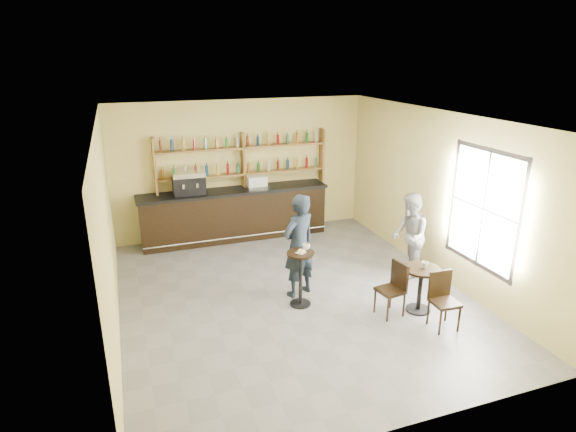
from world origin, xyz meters
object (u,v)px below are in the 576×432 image
object	(u,v)px
pedestal_table	(301,279)
man_main	(299,246)
espresso_machine	(189,183)
cafe_table	(420,289)
pastry_case	(256,182)
patron_second	(409,236)
bar_counter	(235,214)
chair_west	(390,290)
chair_south	(445,302)

from	to	relation	value
pedestal_table	man_main	world-z (taller)	man_main
espresso_machine	cafe_table	distance (m)	5.50
pastry_case	cafe_table	xyz separation A→B (m)	(1.61, -4.38, -0.94)
cafe_table	patron_second	world-z (taller)	patron_second
bar_counter	cafe_table	world-z (taller)	bar_counter
chair_west	chair_south	bearing A→B (deg)	34.04
pedestal_table	chair_south	size ratio (longest dim) A/B	1.07
espresso_machine	man_main	world-z (taller)	man_main
cafe_table	chair_south	distance (m)	0.61
bar_counter	man_main	world-z (taller)	man_main
pedestal_table	patron_second	bearing A→B (deg)	9.38
bar_counter	pedestal_table	distance (m)	3.53
pedestal_table	man_main	xyz separation A→B (m)	(0.11, 0.39, 0.46)
man_main	chair_south	distance (m)	2.61
cafe_table	chair_west	distance (m)	0.56
chair_south	patron_second	distance (m)	1.97
pastry_case	man_main	size ratio (longest dim) A/B	0.24
bar_counter	pedestal_table	size ratio (longest dim) A/B	4.45
espresso_machine	chair_south	xyz separation A→B (m)	(3.22, -4.98, -0.98)
cafe_table	pedestal_table	bearing A→B (deg)	154.73
bar_counter	patron_second	size ratio (longest dim) A/B	2.63
man_main	cafe_table	bearing A→B (deg)	121.75
pastry_case	chair_west	xyz separation A→B (m)	(1.06, -4.33, -0.87)
bar_counter	man_main	xyz separation A→B (m)	(0.42, -3.12, 0.35)
bar_counter	cafe_table	size ratio (longest dim) A/B	5.55
bar_counter	chair_south	size ratio (longest dim) A/B	4.76
espresso_machine	pedestal_table	bearing A→B (deg)	-68.43
chair_south	espresso_machine	bearing A→B (deg)	125.60
man_main	patron_second	world-z (taller)	man_main
pedestal_table	chair_south	world-z (taller)	pedestal_table
pastry_case	cafe_table	distance (m)	4.76
pedestal_table	chair_west	size ratio (longest dim) A/B	1.07
pedestal_table	chair_west	world-z (taller)	pedestal_table
bar_counter	pastry_case	size ratio (longest dim) A/B	9.49
pastry_case	chair_south	distance (m)	5.32
bar_counter	patron_second	bearing A→B (deg)	-48.88
chair_south	man_main	bearing A→B (deg)	136.54
chair_west	bar_counter	bearing A→B (deg)	-168.42
espresso_machine	pastry_case	distance (m)	1.56
man_main	chair_south	world-z (taller)	man_main
pastry_case	patron_second	distance (m)	3.83
chair_west	chair_south	world-z (taller)	chair_south
patron_second	espresso_machine	bearing A→B (deg)	-107.49
espresso_machine	cafe_table	world-z (taller)	espresso_machine
pedestal_table	chair_west	distance (m)	1.52
espresso_machine	pastry_case	world-z (taller)	espresso_machine
pastry_case	patron_second	world-z (taller)	patron_second
bar_counter	man_main	bearing A→B (deg)	-82.35
man_main	chair_west	world-z (taller)	man_main
espresso_machine	chair_west	distance (m)	5.15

